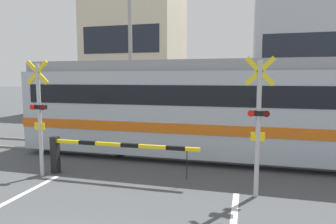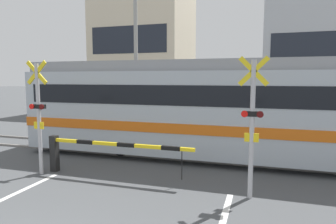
% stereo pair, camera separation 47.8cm
% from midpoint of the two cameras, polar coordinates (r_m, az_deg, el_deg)
% --- Properties ---
extents(rail_track_near, '(50.00, 0.10, 0.08)m').
position_cam_midpoint_polar(rail_track_near, '(10.44, -1.90, -8.79)').
color(rail_track_near, gray).
rests_on(rail_track_near, ground_plane).
extents(rail_track_far, '(50.00, 0.10, 0.08)m').
position_cam_midpoint_polar(rail_track_far, '(11.78, 0.12, -7.01)').
color(rail_track_far, gray).
rests_on(rail_track_far, ground_plane).
extents(commuter_train, '(18.51, 2.76, 3.37)m').
position_cam_midpoint_polar(commuter_train, '(10.47, 21.15, 0.65)').
color(commuter_train, '#ADB7C1').
rests_on(commuter_train, ground_plane).
extents(crossing_barrier_near, '(4.39, 0.20, 1.09)m').
position_cam_midpoint_polar(crossing_barrier_near, '(8.87, -15.77, -6.94)').
color(crossing_barrier_near, black).
rests_on(crossing_barrier_near, ground_plane).
extents(crossing_barrier_far, '(4.39, 0.20, 1.09)m').
position_cam_midpoint_polar(crossing_barrier_far, '(13.51, 8.81, -2.20)').
color(crossing_barrier_far, black).
rests_on(crossing_barrier_far, ground_plane).
extents(crossing_signal_left, '(0.68, 0.15, 3.28)m').
position_cam_midpoint_polar(crossing_signal_left, '(9.22, -24.67, -0.20)').
color(crossing_signal_left, '#B2B2B7').
rests_on(crossing_signal_left, ground_plane).
extents(crossing_signal_right, '(0.68, 0.15, 3.28)m').
position_cam_midpoint_polar(crossing_signal_right, '(7.13, 14.99, -1.62)').
color(crossing_signal_right, '#B2B2B7').
rests_on(crossing_signal_right, ground_plane).
extents(pedestrian, '(0.38, 0.22, 1.70)m').
position_cam_midpoint_polar(pedestrian, '(15.54, 3.95, -0.22)').
color(pedestrian, brown).
rests_on(pedestrian, ground_plane).
extents(building_left_of_street, '(7.41, 7.33, 10.41)m').
position_cam_midpoint_polar(building_left_of_street, '(27.05, -6.39, 11.57)').
color(building_left_of_street, beige).
rests_on(building_left_of_street, ground_plane).
extents(building_right_of_street, '(6.06, 7.33, 8.82)m').
position_cam_midpoint_polar(building_right_of_street, '(25.40, 22.40, 9.67)').
color(building_right_of_street, '#B2B7BC').
rests_on(building_right_of_street, ground_plane).
extents(utility_pole_streetside, '(0.22, 0.22, 7.05)m').
position_cam_midpoint_polar(utility_pole_streetside, '(17.13, -7.95, 8.89)').
color(utility_pole_streetside, gray).
rests_on(utility_pole_streetside, ground_plane).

